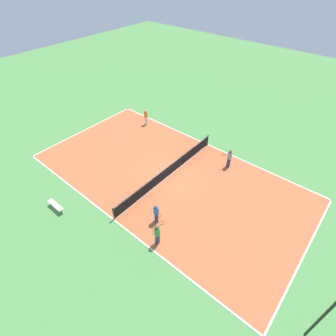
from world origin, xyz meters
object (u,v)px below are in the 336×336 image
player_center_orange (146,116)px  bench (56,205)px  tennis_ball_near_net (162,150)px  player_near_blue (156,212)px  tennis_net (168,171)px  player_baseline_gray (229,157)px  player_far_green (157,233)px  tennis_ball_midcourt (280,241)px  tennis_ball_far_baseline (166,231)px  tennis_ball_right_alley (234,253)px  fence_post_back_right (325,314)px

player_center_orange → bench: bearing=43.5°
tennis_ball_near_net → player_near_blue: bearing=38.8°
bench → player_near_blue: size_ratio=0.92×
tennis_net → player_baseline_gray: size_ratio=6.61×
player_far_green → tennis_ball_midcourt: (-5.12, 5.94, -1.01)m
tennis_net → tennis_ball_far_baseline: 5.47m
bench → tennis_ball_far_baseline: (-3.55, 7.28, -0.33)m
player_center_orange → player_baseline_gray: bearing=117.0°
bench → tennis_ball_midcourt: (-7.69, 13.38, -0.33)m
tennis_ball_midcourt → tennis_ball_right_alley: bearing=-35.3°
player_near_blue → player_baseline_gray: (-8.24, 0.74, 0.05)m
player_near_blue → tennis_ball_right_alley: bearing=45.4°
tennis_net → player_center_orange: player_center_orange is taller
tennis_net → tennis_ball_near_net: tennis_net is taller
player_center_orange → tennis_ball_midcourt: bearing=103.4°
player_far_green → fence_post_back_right: 9.08m
player_baseline_gray → tennis_ball_far_baseline: bearing=46.8°
bench → player_near_blue: (-3.79, 6.24, 0.60)m
bench → tennis_net: bearing=63.6°
tennis_net → bench: tennis_net is taller
player_near_blue → player_center_orange: player_center_orange is taller
fence_post_back_right → player_baseline_gray: bearing=-132.5°
player_baseline_gray → tennis_ball_midcourt: size_ratio=25.72×
player_far_green → player_baseline_gray: player_far_green is taller
player_center_orange → fence_post_back_right: (9.08, 19.46, 1.45)m
tennis_net → tennis_ball_near_net: 3.67m
player_center_orange → tennis_ball_midcourt: player_center_orange is taller
player_baseline_gray → tennis_ball_near_net: player_baseline_gray is taller
player_baseline_gray → tennis_ball_midcourt: (4.34, 6.40, -0.98)m
player_far_green → fence_post_back_right: (-0.85, 8.94, 1.36)m
tennis_ball_far_baseline → tennis_ball_near_net: 9.03m
tennis_ball_midcourt → fence_post_back_right: 5.74m
tennis_ball_far_baseline → tennis_ball_midcourt: (-4.14, 6.10, 0.00)m
player_near_blue → player_far_green: bearing=-13.6°
tennis_ball_far_baseline → player_near_blue: bearing=-103.1°
bench → tennis_ball_near_net: bearing=83.7°
fence_post_back_right → player_far_green: bearing=-84.6°
tennis_net → tennis_ball_right_alley: bearing=70.3°
player_baseline_gray → fence_post_back_right: size_ratio=0.36×
tennis_net → player_baseline_gray: 5.27m
player_baseline_gray → tennis_ball_midcourt: 7.79m
tennis_net → player_near_blue: bearing=30.5°
tennis_ball_far_baseline → tennis_ball_midcourt: size_ratio=1.00×
tennis_ball_midcourt → fence_post_back_right: size_ratio=0.01×
player_near_blue → fence_post_back_right: size_ratio=0.34×
player_near_blue → player_far_green: size_ratio=0.93×
player_far_green → tennis_ball_right_alley: 4.89m
bench → player_baseline_gray: player_baseline_gray is taller
tennis_ball_right_alley → player_far_green: bearing=-58.5°
tennis_ball_midcourt → player_far_green: bearing=-49.2°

